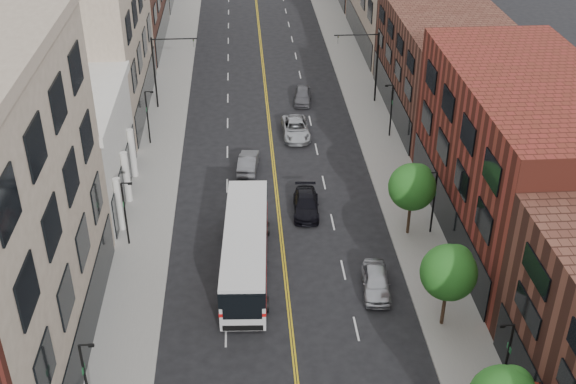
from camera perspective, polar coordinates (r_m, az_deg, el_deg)
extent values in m
cube|color=gray|center=(62.48, -10.33, 1.75)|extent=(4.00, 110.00, 0.15)
cube|color=gray|center=(63.27, 7.96, 2.36)|extent=(4.00, 110.00, 0.15)
cube|color=silver|center=(58.48, -17.86, 2.92)|extent=(10.00, 14.00, 8.00)
cube|color=gray|center=(72.02, -15.76, 12.81)|extent=(10.00, 20.00, 18.00)
cube|color=maroon|center=(53.23, 18.06, 2.49)|extent=(10.00, 22.00, 12.00)
cube|color=#532B21|center=(71.72, 12.30, 9.79)|extent=(10.00, 20.00, 10.00)
cylinder|color=black|center=(45.46, 12.20, -8.89)|extent=(0.22, 0.22, 2.50)
sphere|color=#205B1A|center=(43.85, 12.57, -6.23)|extent=(3.40, 3.40, 3.40)
sphere|color=#205B1A|center=(43.99, 13.14, -5.34)|extent=(2.04, 2.04, 2.04)
cylinder|color=black|center=(53.23, 9.53, -2.06)|extent=(0.22, 0.22, 2.50)
sphere|color=#205B1A|center=(51.86, 9.77, 0.40)|extent=(3.40, 3.40, 3.40)
sphere|color=#205B1A|center=(52.06, 10.27, 1.12)|extent=(2.04, 2.04, 2.04)
cylinder|color=black|center=(39.57, -15.66, -14.24)|extent=(0.14, 0.14, 5.00)
cylinder|color=black|center=(37.81, -15.67, -11.56)|extent=(0.70, 0.10, 0.10)
cube|color=black|center=(37.79, -15.28, -11.61)|extent=(0.28, 0.14, 0.14)
cube|color=#19592D|center=(38.95, -15.85, -13.30)|extent=(0.04, 0.55, 0.35)
cylinder|color=black|center=(51.93, -12.74, -1.71)|extent=(0.14, 0.14, 5.00)
cylinder|color=black|center=(50.61, -12.67, 0.69)|extent=(0.70, 0.10, 0.10)
cube|color=black|center=(50.59, -12.38, 0.65)|extent=(0.28, 0.14, 0.14)
cube|color=#19592D|center=(51.47, -12.85, -0.86)|extent=(0.04, 0.55, 0.35)
cylinder|color=black|center=(65.88, -11.03, 5.78)|extent=(0.14, 0.14, 5.00)
cylinder|color=black|center=(64.84, -10.94, 7.80)|extent=(0.70, 0.10, 0.10)
cube|color=black|center=(64.83, -10.71, 7.77)|extent=(0.28, 0.14, 0.14)
cube|color=#19592D|center=(65.52, -11.11, 6.49)|extent=(0.04, 0.55, 0.35)
cylinder|color=black|center=(40.93, 16.87, -12.65)|extent=(0.14, 0.14, 5.00)
cylinder|color=black|center=(39.19, 16.94, -10.03)|extent=(0.70, 0.10, 0.10)
cube|color=black|center=(39.14, 16.58, -10.12)|extent=(0.28, 0.14, 0.14)
cube|color=#19592D|center=(40.34, 17.07, -11.71)|extent=(0.04, 0.55, 0.35)
cylinder|color=black|center=(52.98, 11.43, -0.84)|extent=(0.14, 0.14, 5.00)
cylinder|color=black|center=(51.65, 11.34, 1.50)|extent=(0.70, 0.10, 0.10)
cube|color=black|center=(51.61, 11.07, 1.45)|extent=(0.28, 0.14, 0.14)
cube|color=#19592D|center=(52.52, 11.53, -0.01)|extent=(0.04, 0.55, 0.35)
cylinder|color=black|center=(66.71, 8.16, 6.37)|extent=(0.14, 0.14, 5.00)
cylinder|color=black|center=(65.66, 8.02, 8.36)|extent=(0.70, 0.10, 0.10)
cube|color=black|center=(65.63, 7.80, 8.31)|extent=(0.28, 0.14, 0.14)
cube|color=#19592D|center=(66.35, 8.21, 7.08)|extent=(0.04, 0.55, 0.35)
cylinder|color=black|center=(72.77, -10.50, 9.23)|extent=(0.18, 0.18, 7.20)
cylinder|color=black|center=(71.39, -8.97, 11.86)|extent=(4.40, 0.12, 0.12)
imported|color=black|center=(71.38, -7.48, 11.63)|extent=(0.15, 0.18, 0.90)
cylinder|color=black|center=(73.52, 7.02, 9.74)|extent=(0.18, 0.18, 7.20)
cylinder|color=black|center=(72.00, 5.44, 12.26)|extent=(4.40, 0.12, 0.12)
imported|color=black|center=(71.87, 3.97, 11.95)|extent=(0.15, 0.18, 0.90)
cube|color=silver|center=(48.78, -3.36, -4.48)|extent=(3.44, 13.04, 3.12)
cube|color=black|center=(48.35, -3.39, -3.76)|extent=(3.48, 13.08, 1.13)
cube|color=red|center=(48.96, -3.35, -4.79)|extent=(3.48, 13.08, 0.24)
cube|color=black|center=(43.48, -3.65, -9.14)|extent=(2.37, 0.18, 1.72)
cylinder|color=black|center=(46.21, -5.27, -8.86)|extent=(0.35, 1.05, 1.03)
cylinder|color=black|center=(46.08, -1.70, -8.85)|extent=(0.35, 1.05, 1.03)
cylinder|color=black|center=(53.11, -4.71, -2.92)|extent=(0.35, 1.05, 1.03)
cylinder|color=black|center=(53.00, -1.64, -2.89)|extent=(0.35, 1.05, 1.03)
imported|color=#AEB0B6|center=(47.80, 6.96, -7.06)|extent=(2.17, 4.55, 1.50)
imported|color=#55555A|center=(61.41, -3.16, 2.38)|extent=(2.03, 4.52, 1.44)
imported|color=black|center=(55.50, 1.43, -0.97)|extent=(2.23, 4.87, 1.38)
imported|color=#B0B3B8|center=(67.04, 0.62, 5.03)|extent=(2.54, 5.39, 1.49)
imported|color=#56565C|center=(74.13, 1.16, 7.63)|extent=(2.21, 4.43, 1.45)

